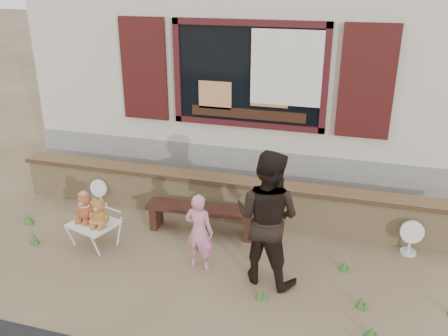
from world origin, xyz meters
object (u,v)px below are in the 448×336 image
(bench, at_px, (202,214))
(adult, at_px, (267,218))
(teddy_bear_right, at_px, (99,212))
(child, at_px, (199,232))
(teddy_bear_left, at_px, (85,206))
(folding_chair, at_px, (94,225))

(bench, bearing_deg, adult, -40.24)
(teddy_bear_right, distance_m, child, 1.45)
(adult, bearing_deg, bench, -23.87)
(teddy_bear_left, bearing_deg, adult, 12.97)
(teddy_bear_right, height_order, adult, adult)
(bench, height_order, child, child)
(bench, height_order, teddy_bear_left, teddy_bear_left)
(teddy_bear_left, bearing_deg, teddy_bear_right, 0.00)
(bench, relative_size, child, 1.57)
(child, bearing_deg, bench, -68.41)
(adult, bearing_deg, teddy_bear_left, 10.42)
(teddy_bear_right, height_order, child, child)
(teddy_bear_left, xyz_separation_m, child, (1.72, -0.13, -0.05))
(folding_chair, bearing_deg, teddy_bear_right, 0.00)
(bench, height_order, adult, adult)
(folding_chair, height_order, teddy_bear_right, teddy_bear_right)
(adult, bearing_deg, folding_chair, 11.15)
(teddy_bear_left, xyz_separation_m, adult, (2.58, -0.13, 0.28))
(teddy_bear_right, relative_size, child, 0.39)
(adult, bearing_deg, teddy_bear_right, 11.97)
(teddy_bear_right, xyz_separation_m, adult, (2.31, -0.05, 0.29))
(bench, relative_size, adult, 0.96)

